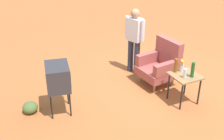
# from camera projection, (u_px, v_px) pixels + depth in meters

# --- Properties ---
(ground_plane) EXTENTS (60.00, 60.00, 0.00)m
(ground_plane) POSITION_uv_depth(u_px,v_px,m) (155.00, 80.00, 7.03)
(ground_plane) COLOR #AD6033
(armchair) EXTENTS (0.86, 0.86, 1.06)m
(armchair) POSITION_uv_depth(u_px,v_px,m) (161.00, 64.00, 6.68)
(armchair) COLOR #937047
(armchair) RESTS_ON ground
(side_table) EXTENTS (0.56, 0.56, 0.64)m
(side_table) POSITION_uv_depth(u_px,v_px,m) (185.00, 79.00, 5.95)
(side_table) COLOR black
(side_table) RESTS_ON ground
(tv_on_stand) EXTENTS (0.67, 0.54, 1.03)m
(tv_on_stand) POSITION_uv_depth(u_px,v_px,m) (58.00, 77.00, 5.52)
(tv_on_stand) COLOR black
(tv_on_stand) RESTS_ON ground
(person_standing) EXTENTS (0.53, 0.34, 1.64)m
(person_standing) POSITION_uv_depth(u_px,v_px,m) (134.00, 37.00, 6.97)
(person_standing) COLOR #2D3347
(person_standing) RESTS_ON ground
(bottle_wine_green) EXTENTS (0.07, 0.07, 0.32)m
(bottle_wine_green) POSITION_uv_depth(u_px,v_px,m) (193.00, 70.00, 5.76)
(bottle_wine_green) COLOR #1E5623
(bottle_wine_green) RESTS_ON side_table
(bottle_tall_amber) EXTENTS (0.07, 0.07, 0.30)m
(bottle_tall_amber) POSITION_uv_depth(u_px,v_px,m) (176.00, 65.00, 5.95)
(bottle_tall_amber) COLOR brown
(bottle_tall_amber) RESTS_ON side_table
(bottle_short_clear) EXTENTS (0.06, 0.06, 0.20)m
(bottle_short_clear) POSITION_uv_depth(u_px,v_px,m) (185.00, 73.00, 5.75)
(bottle_short_clear) COLOR silver
(bottle_short_clear) RESTS_ON side_table
(flower_vase) EXTENTS (0.15, 0.10, 0.27)m
(flower_vase) POSITION_uv_depth(u_px,v_px,m) (182.00, 65.00, 5.98)
(flower_vase) COLOR silver
(flower_vase) RESTS_ON side_table
(shrub_near) EXTENTS (0.30, 0.30, 0.23)m
(shrub_near) POSITION_uv_depth(u_px,v_px,m) (30.00, 107.00, 5.78)
(shrub_near) COLOR #516B38
(shrub_near) RESTS_ON ground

